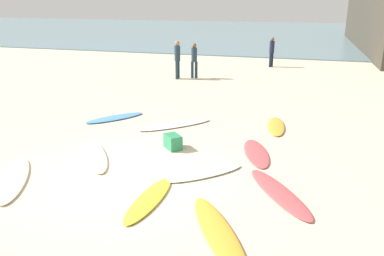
# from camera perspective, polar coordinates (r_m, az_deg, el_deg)

# --- Properties ---
(ground_plane) EXTENTS (120.00, 120.00, 0.00)m
(ground_plane) POSITION_cam_1_polar(r_m,az_deg,el_deg) (9.17, -9.13, -6.67)
(ground_plane) COLOR beige
(ocean_water) EXTENTS (120.00, 40.00, 0.08)m
(ocean_water) POSITION_cam_1_polar(r_m,az_deg,el_deg) (46.99, 12.32, 13.26)
(ocean_water) COLOR slate
(ocean_water) RESTS_ON ground_plane
(surfboard_0) EXTENTS (1.75, 2.26, 0.06)m
(surfboard_0) POSITION_cam_1_polar(r_m,az_deg,el_deg) (8.39, 12.45, -9.11)
(surfboard_0) COLOR #D24B4E
(surfboard_0) RESTS_ON ground_plane
(surfboard_1) EXTENTS (0.73, 1.97, 0.07)m
(surfboard_1) POSITION_cam_1_polar(r_m,az_deg,el_deg) (12.55, 12.05, 0.26)
(surfboard_1) COLOR gold
(surfboard_1) RESTS_ON ground_plane
(surfboard_2) EXTENTS (0.54, 2.03, 0.07)m
(surfboard_2) POSITION_cam_1_polar(r_m,az_deg,el_deg) (8.00, -6.22, -10.19)
(surfboard_2) COLOR yellow
(surfboard_2) RESTS_ON ground_plane
(surfboard_3) EXTENTS (2.14, 2.12, 0.07)m
(surfboard_3) POSITION_cam_1_polar(r_m,az_deg,el_deg) (12.42, -2.44, 0.46)
(surfboard_3) COLOR silver
(surfboard_3) RESTS_ON ground_plane
(surfboard_4) EXTENTS (1.78, 2.43, 0.08)m
(surfboard_4) POSITION_cam_1_polar(r_m,az_deg,el_deg) (9.64, -24.41, -6.65)
(surfboard_4) COLOR #F1E7BE
(surfboard_4) RESTS_ON ground_plane
(surfboard_5) EXTENTS (1.78, 1.72, 0.07)m
(surfboard_5) POSITION_cam_1_polar(r_m,az_deg,el_deg) (9.06, 1.73, -6.51)
(surfboard_5) COLOR white
(surfboard_5) RESTS_ON ground_plane
(surfboard_6) EXTENTS (1.76, 2.18, 0.08)m
(surfboard_6) POSITION_cam_1_polar(r_m,az_deg,el_deg) (10.29, -13.73, -3.88)
(surfboard_6) COLOR silver
(surfboard_6) RESTS_ON ground_plane
(surfboard_7) EXTENTS (1.69, 1.97, 0.07)m
(surfboard_7) POSITION_cam_1_polar(r_m,az_deg,el_deg) (13.40, -11.08, 1.48)
(surfboard_7) COLOR #4E92D5
(surfboard_7) RESTS_ON ground_plane
(surfboard_8) EXTENTS (1.12, 2.07, 0.06)m
(surfboard_8) POSITION_cam_1_polar(r_m,az_deg,el_deg) (10.33, 9.27, -3.56)
(surfboard_8) COLOR #E14C4F
(surfboard_8) RESTS_ON ground_plane
(surfboard_9) EXTENTS (1.73, 2.44, 0.08)m
(surfboard_9) POSITION_cam_1_polar(r_m,az_deg,el_deg) (6.94, 3.86, -14.91)
(surfboard_9) COLOR orange
(surfboard_9) RESTS_ON ground_plane
(beachgoer_near) EXTENTS (0.34, 0.32, 1.73)m
(beachgoer_near) POSITION_cam_1_polar(r_m,az_deg,el_deg) (19.80, 0.32, 9.96)
(beachgoer_near) COLOR #1E3342
(beachgoer_near) RESTS_ON ground_plane
(beachgoer_mid) EXTENTS (0.37, 0.37, 1.70)m
(beachgoer_mid) POSITION_cam_1_polar(r_m,az_deg,el_deg) (23.62, 11.44, 10.92)
(beachgoer_mid) COLOR #191E33
(beachgoer_mid) RESTS_ON ground_plane
(beachgoer_far) EXTENTS (0.30, 0.34, 1.86)m
(beachgoer_far) POSITION_cam_1_polar(r_m,az_deg,el_deg) (19.62, -2.12, 10.13)
(beachgoer_far) COLOR #1E3342
(beachgoer_far) RESTS_ON ground_plane
(beach_cooler) EXTENTS (0.60, 0.60, 0.38)m
(beach_cooler) POSITION_cam_1_polar(r_m,az_deg,el_deg) (10.51, -2.78, -2.00)
(beach_cooler) COLOR #287F51
(beach_cooler) RESTS_ON ground_plane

